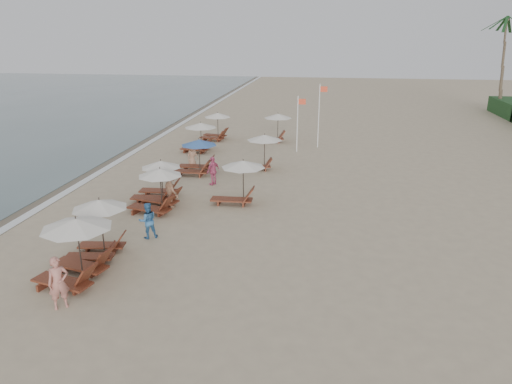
% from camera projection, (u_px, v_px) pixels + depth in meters
% --- Properties ---
extents(ground, '(160.00, 160.00, 0.00)m').
position_uv_depth(ground, '(247.00, 260.00, 18.21)').
color(ground, tan).
rests_on(ground, ground).
extents(wet_sand_band, '(3.20, 140.00, 0.01)m').
position_uv_depth(wet_sand_band, '(76.00, 174.00, 29.40)').
color(wet_sand_band, '#6B5E4C').
rests_on(wet_sand_band, ground).
extents(foam_line, '(0.50, 140.00, 0.02)m').
position_uv_depth(foam_line, '(96.00, 175.00, 29.20)').
color(foam_line, white).
rests_on(foam_line, ground).
extents(lounger_station_0, '(2.83, 2.43, 2.37)m').
position_uv_depth(lounger_station_0, '(73.00, 251.00, 16.35)').
color(lounger_station_0, brown).
rests_on(lounger_station_0, ground).
extents(lounger_station_1, '(2.42, 2.08, 2.37)m').
position_uv_depth(lounger_station_1, '(97.00, 229.00, 18.14)').
color(lounger_station_1, brown).
rests_on(lounger_station_1, ground).
extents(lounger_station_2, '(2.71, 2.47, 2.12)m').
position_uv_depth(lounger_station_2, '(155.00, 191.00, 23.12)').
color(lounger_station_2, brown).
rests_on(lounger_station_2, ground).
extents(lounger_station_3, '(2.56, 2.05, 2.09)m').
position_uv_depth(lounger_station_3, '(157.00, 182.00, 24.60)').
color(lounger_station_3, brown).
rests_on(lounger_station_3, ground).
extents(lounger_station_4, '(2.70, 2.20, 2.15)m').
position_uv_depth(lounger_station_4, '(195.00, 158.00, 29.21)').
color(lounger_station_4, brown).
rests_on(lounger_station_4, ground).
extents(lounger_station_5, '(2.71, 2.36, 2.11)m').
position_uv_depth(lounger_station_5, '(198.00, 137.00, 34.73)').
color(lounger_station_5, brown).
rests_on(lounger_station_5, ground).
extents(lounger_station_6, '(2.55, 2.24, 2.20)m').
position_uv_depth(lounger_station_6, '(215.00, 127.00, 38.48)').
color(lounger_station_6, brown).
rests_on(lounger_station_6, ground).
extents(inland_station_0, '(2.79, 2.24, 2.22)m').
position_uv_depth(inland_station_0, '(238.00, 179.00, 23.88)').
color(inland_station_0, brown).
rests_on(inland_station_0, ground).
extents(inland_station_1, '(2.58, 2.24, 2.22)m').
position_uv_depth(inland_station_1, '(262.00, 147.00, 29.91)').
color(inland_station_1, brown).
rests_on(inland_station_1, ground).
extents(inland_station_2, '(2.85, 2.24, 2.22)m').
position_uv_depth(inland_station_2, '(274.00, 126.00, 37.68)').
color(inland_station_2, brown).
rests_on(inland_station_2, ground).
extents(beachgoer_near, '(0.76, 0.72, 1.75)m').
position_uv_depth(beachgoer_near, '(58.00, 283.00, 14.82)').
color(beachgoer_near, '#B46F62').
rests_on(beachgoer_near, ground).
extents(beachgoer_mid_a, '(0.96, 0.90, 1.57)m').
position_uv_depth(beachgoer_mid_a, '(148.00, 221.00, 19.98)').
color(beachgoer_mid_a, '#33679A').
rests_on(beachgoer_mid_a, ground).
extents(beachgoer_mid_b, '(1.33, 1.33, 1.85)m').
position_uv_depth(beachgoer_mid_b, '(171.00, 189.00, 23.55)').
color(beachgoer_mid_b, brown).
rests_on(beachgoer_mid_b, ground).
extents(beachgoer_far_a, '(0.82, 1.05, 1.66)m').
position_uv_depth(beachgoer_far_a, '(213.00, 171.00, 27.05)').
color(beachgoer_far_a, '#C74F78').
rests_on(beachgoer_far_a, ground).
extents(beachgoer_far_b, '(0.86, 0.89, 1.55)m').
position_uv_depth(beachgoer_far_b, '(192.00, 156.00, 30.57)').
color(beachgoer_far_b, tan).
rests_on(beachgoer_far_b, ground).
extents(flag_pole_near, '(0.60, 0.08, 4.06)m').
position_uv_depth(flag_pole_near, '(298.00, 121.00, 34.11)').
color(flag_pole_near, silver).
rests_on(flag_pole_near, ground).
extents(flag_pole_far, '(0.59, 0.08, 4.77)m').
position_uv_depth(flag_pole_far, '(319.00, 113.00, 35.44)').
color(flag_pole_far, silver).
rests_on(flag_pole_far, ground).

